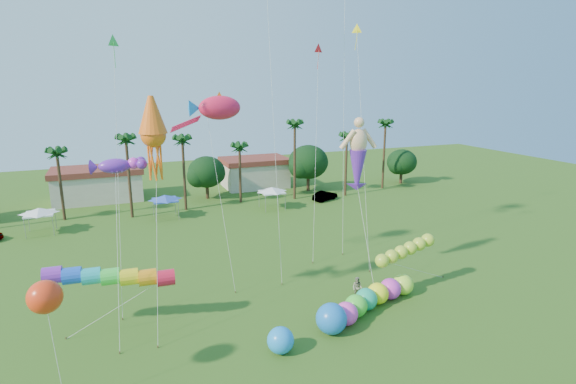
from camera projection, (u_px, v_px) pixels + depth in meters
name	position (u px, v px, depth m)	size (l,w,h in m)	color
ground	(352.00, 380.00, 26.09)	(160.00, 160.00, 0.00)	#285116
tree_line	(225.00, 170.00, 66.06)	(69.46, 8.91, 11.00)	#3A2819
buildings_row	(174.00, 181.00, 69.63)	(35.00, 7.00, 4.00)	beige
tent_row	(166.00, 198.00, 56.07)	(31.00, 4.00, 0.60)	white
car_b	(325.00, 196.00, 65.84)	(1.46, 4.18, 1.38)	#4C4C54
spectator_b	(357.00, 288.00, 35.80)	(0.86, 0.67, 1.78)	gray
caterpillar_inflatable	(364.00, 302.00, 33.42)	(10.34, 5.32, 2.16)	#FF43C6
blue_ball	(280.00, 340.00, 28.56)	(1.74, 1.74, 1.74)	#1A89EF
rainbow_tube	(134.00, 283.00, 30.55)	(8.87, 2.96, 4.16)	red
green_worm	(382.00, 261.00, 35.30)	(10.42, 2.42, 3.85)	#ABCE2D
orange_ball_kite	(45.00, 297.00, 22.71)	(2.00, 2.00, 7.12)	#F83614
merman_kite	(358.00, 159.00, 37.11)	(2.88, 5.94, 13.58)	#F3BA8A
fish_kite	(220.00, 108.00, 37.35)	(5.60, 5.85, 15.90)	#EC1A44
squid_kite	(153.00, 135.00, 29.30)	(2.04, 4.28, 16.13)	orange
lobster_kite	(115.00, 166.00, 29.82)	(4.08, 5.69, 12.14)	#6923B0
delta_kite_red	(318.00, 55.00, 41.80)	(2.38, 3.51, 20.39)	red
delta_kite_yellow	(357.00, 37.00, 39.60)	(0.91, 4.46, 21.88)	yellow
delta_kite_green	(114.00, 49.00, 31.92)	(1.67, 4.26, 20.17)	green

